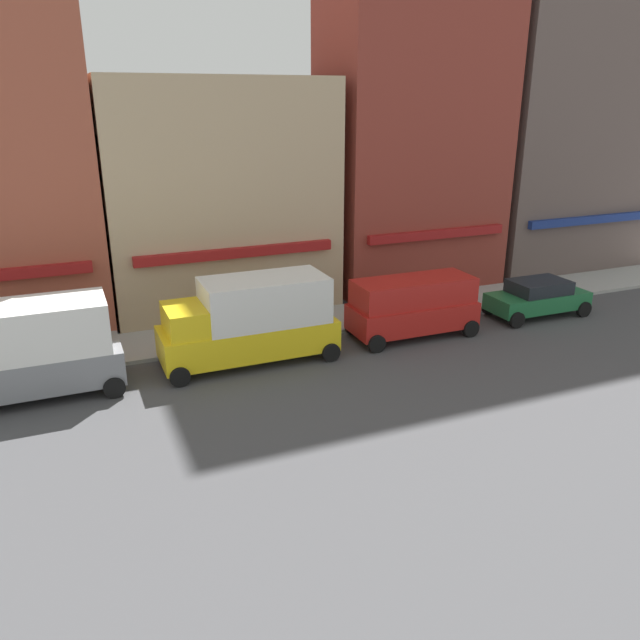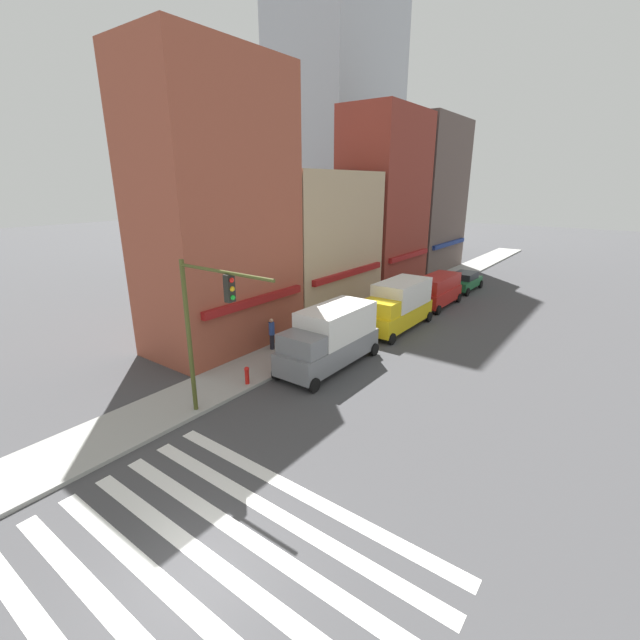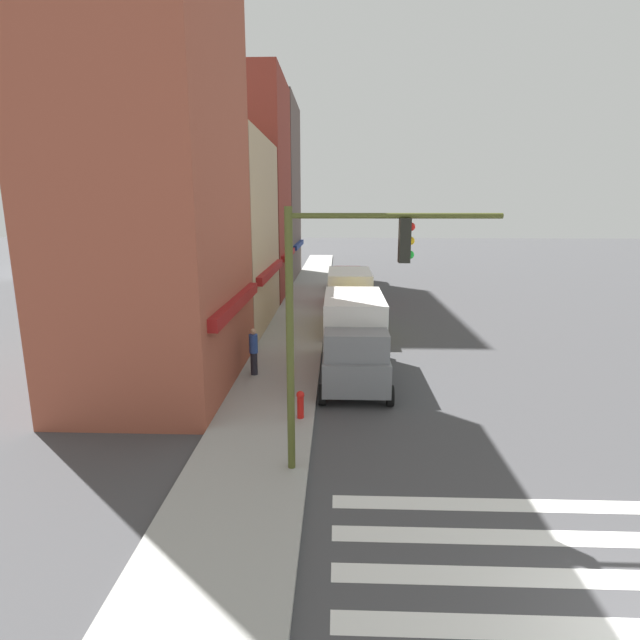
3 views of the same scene
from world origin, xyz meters
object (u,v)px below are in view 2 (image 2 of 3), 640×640
(box_truck_yellow, at_px, (398,305))
(sedan_green, at_px, (464,281))
(fire_hydrant, at_px, (247,374))
(van_red, at_px, (437,290))
(pedestrian_blue_shirt, at_px, (272,333))
(box_truck_grey, at_px, (330,337))
(traffic_signal, at_px, (204,317))

(box_truck_yellow, distance_m, sedan_green, 12.85)
(fire_hydrant, bearing_deg, van_red, -5.33)
(box_truck_yellow, relative_size, pedestrian_blue_shirt, 3.51)
(box_truck_yellow, xyz_separation_m, sedan_green, (12.82, 0.00, -0.75))
(sedan_green, bearing_deg, box_truck_grey, -179.48)
(traffic_signal, distance_m, van_red, 21.34)
(box_truck_grey, xyz_separation_m, van_red, (14.04, -0.00, -0.30))
(fire_hydrant, bearing_deg, box_truck_grey, -22.13)
(traffic_signal, bearing_deg, van_red, -1.75)
(box_truck_yellow, height_order, van_red, box_truck_yellow)
(box_truck_yellow, bearing_deg, sedan_green, 0.21)
(box_truck_yellow, distance_m, fire_hydrant, 11.78)
(traffic_signal, height_order, pedestrian_blue_shirt, traffic_signal)
(box_truck_grey, xyz_separation_m, sedan_green, (20.26, 0.00, -0.75))
(box_truck_yellow, xyz_separation_m, van_red, (6.60, -0.00, -0.30))
(traffic_signal, height_order, box_truck_yellow, traffic_signal)
(sedan_green, bearing_deg, fire_hydrant, 176.54)
(box_truck_grey, bearing_deg, van_red, -0.27)
(fire_hydrant, bearing_deg, pedestrian_blue_shirt, 27.56)
(van_red, distance_m, fire_hydrant, 18.31)
(box_truck_grey, relative_size, pedestrian_blue_shirt, 3.51)
(box_truck_yellow, distance_m, pedestrian_blue_shirt, 8.60)
(van_red, bearing_deg, sedan_green, 0.56)
(box_truck_grey, distance_m, sedan_green, 20.28)
(box_truck_grey, height_order, sedan_green, box_truck_grey)
(box_truck_yellow, relative_size, sedan_green, 1.41)
(van_red, xyz_separation_m, pedestrian_blue_shirt, (-14.33, 3.73, -0.21))
(traffic_signal, distance_m, box_truck_grey, 7.61)
(van_red, xyz_separation_m, sedan_green, (6.23, 0.00, -0.44))
(sedan_green, xyz_separation_m, fire_hydrant, (-24.44, 1.70, -0.23))
(sedan_green, height_order, pedestrian_blue_shirt, pedestrian_blue_shirt)
(traffic_signal, xyz_separation_m, van_red, (21.11, -0.65, -3.02))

